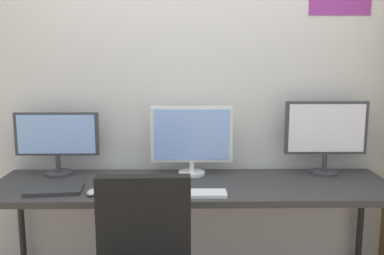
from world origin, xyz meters
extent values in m
cube|color=silver|center=(0.00, 1.02, 1.30)|extent=(4.91, 0.10, 2.60)
cube|color=#333333|center=(0.00, 0.60, 0.72)|extent=(2.51, 0.68, 0.04)
cylinder|color=#262628|center=(-1.21, 0.89, 0.35)|extent=(0.04, 0.04, 0.70)
cylinder|color=#262628|center=(1.21, 0.89, 0.35)|extent=(0.04, 0.04, 0.70)
cube|color=black|center=(-0.23, -0.10, 0.75)|extent=(0.44, 0.08, 0.48)
cylinder|color=#38383D|center=(-0.90, 0.81, 0.75)|extent=(0.18, 0.18, 0.02)
cylinder|color=#38383D|center=(-0.90, 0.81, 0.82)|extent=(0.03, 0.03, 0.12)
cube|color=#38383D|center=(-0.90, 0.81, 1.02)|extent=(0.56, 0.03, 0.29)
cube|color=#8CB2F2|center=(-0.90, 0.80, 1.02)|extent=(0.51, 0.01, 0.26)
cylinder|color=silver|center=(0.00, 0.81, 0.75)|extent=(0.18, 0.18, 0.02)
cylinder|color=silver|center=(0.00, 0.81, 0.79)|extent=(0.03, 0.03, 0.07)
cube|color=silver|center=(0.00, 0.81, 1.02)|extent=(0.55, 0.03, 0.38)
cube|color=#8CB2F2|center=(0.00, 0.80, 1.02)|extent=(0.50, 0.01, 0.34)
cylinder|color=#38383D|center=(0.90, 0.81, 0.75)|extent=(0.18, 0.18, 0.02)
cylinder|color=#38383D|center=(0.90, 0.81, 0.82)|extent=(0.03, 0.03, 0.12)
cube|color=#38383D|center=(0.90, 0.81, 1.06)|extent=(0.55, 0.03, 0.36)
cube|color=white|center=(0.90, 0.80, 1.06)|extent=(0.51, 0.01, 0.32)
cube|color=silver|center=(0.00, 0.37, 0.75)|extent=(0.39, 0.13, 0.02)
ellipsoid|color=silver|center=(-0.58, 0.38, 0.76)|extent=(0.06, 0.10, 0.03)
cube|color=#2D2D2D|center=(-0.82, 0.46, 0.75)|extent=(0.34, 0.25, 0.02)
camera|label=1|loc=(-0.03, -2.01, 1.54)|focal=40.22mm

